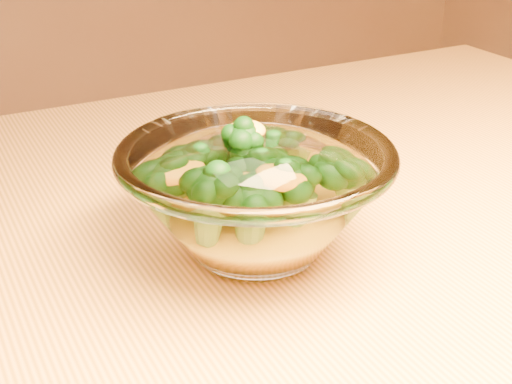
% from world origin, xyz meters
% --- Properties ---
extents(table, '(1.20, 0.80, 0.75)m').
position_xyz_m(table, '(0.00, 0.00, 0.65)').
color(table, '#CF883E').
rests_on(table, ground).
extents(glass_bowl, '(0.21, 0.21, 0.09)m').
position_xyz_m(glass_bowl, '(-0.00, -0.02, 0.80)').
color(glass_bowl, white).
rests_on(glass_bowl, table).
extents(cheese_sauce, '(0.11, 0.11, 0.03)m').
position_xyz_m(cheese_sauce, '(-0.00, -0.02, 0.78)').
color(cheese_sauce, '#FCAA15').
rests_on(cheese_sauce, glass_bowl).
extents(broccoli_heap, '(0.15, 0.12, 0.08)m').
position_xyz_m(broccoli_heap, '(-0.00, -0.01, 0.81)').
color(broccoli_heap, black).
rests_on(broccoli_heap, cheese_sauce).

